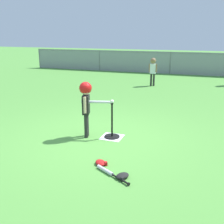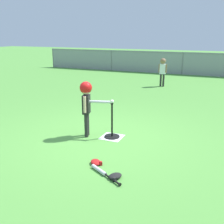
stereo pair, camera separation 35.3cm
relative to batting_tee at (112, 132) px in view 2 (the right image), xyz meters
The scene contains 10 objects.
ground_plane 0.24m from the batting_tee, 139.04° to the right, with size 60.00×60.00×0.00m, color #51933D.
home_plate 0.12m from the batting_tee, 90.00° to the right, with size 0.44×0.44×0.01m, color white.
batting_tee is the anchor object (origin of this frame).
baseball_on_tee 0.65m from the batting_tee, 90.00° to the right, with size 0.07×0.07×0.07m, color white.
batter_child 0.88m from the batting_tee, 164.46° to the right, with size 0.63×0.33×1.17m.
fielder_deep_right 6.00m from the batting_tee, 93.36° to the left, with size 0.34×0.22×1.13m.
spare_bat_silver 1.56m from the batting_tee, 72.73° to the right, with size 0.65×0.41×0.06m.
glove_by_plate 1.69m from the batting_tee, 65.14° to the right, with size 0.25×0.27×0.07m.
glove_near_bats 1.26m from the batting_tee, 79.14° to the right, with size 0.26×0.27×0.07m.
outfield_fence 9.62m from the batting_tee, 90.94° to the left, with size 16.06×0.06×1.15m.
Camera 2 is at (2.27, -4.79, 2.12)m, focal length 43.82 mm.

